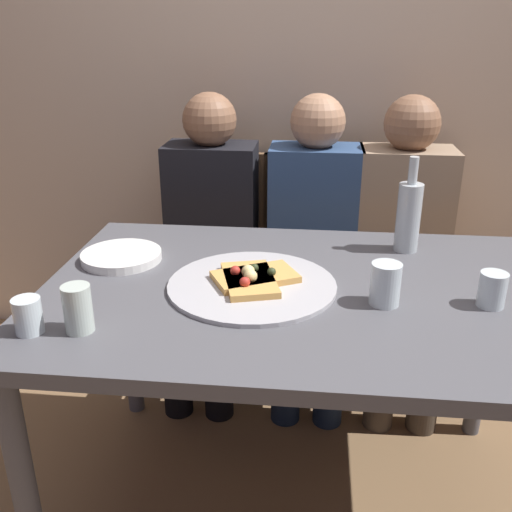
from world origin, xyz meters
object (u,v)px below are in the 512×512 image
object	(u,v)px
tumbler_far	(492,290)
guest_in_beanie	(313,235)
pizza_tray	(252,285)
pizza_slice_last	(249,279)
short_glass	(385,284)
chair_middle	(313,251)
guest_in_sweater	(209,231)
dining_table	(300,314)
chair_left	(216,247)
chair_right	(396,254)
plate_stack	(121,256)
tumbler_near	(28,316)
guest_by_wall	(404,238)
pizza_slice_extra	(254,276)
wine_glass	(78,309)
wine_bottle	(409,215)

from	to	relation	value
tumbler_far	guest_in_beanie	distance (m)	0.91
pizza_tray	pizza_slice_last	bearing A→B (deg)	-166.76
short_glass	chair_middle	size ratio (longest dim) A/B	0.12
chair_middle	guest_in_sweater	world-z (taller)	guest_in_sweater
dining_table	pizza_tray	size ratio (longest dim) A/B	3.07
pizza_slice_last	chair_left	bearing A→B (deg)	105.89
chair_right	guest_in_beanie	bearing A→B (deg)	23.43
tumbler_far	short_glass	bearing A→B (deg)	-176.43
tumbler_far	chair_left	world-z (taller)	chair_left
short_glass	plate_stack	size ratio (longest dim) A/B	0.46
plate_stack	chair_right	distance (m)	1.20
dining_table	pizza_tray	world-z (taller)	pizza_tray
tumbler_near	chair_left	size ratio (longest dim) A/B	0.09
guest_in_sweater	guest_by_wall	world-z (taller)	same
short_glass	plate_stack	distance (m)	0.78
pizza_slice_last	pizza_slice_extra	world-z (taller)	same
tumbler_near	wine_glass	size ratio (longest dim) A/B	0.75
pizza_tray	pizza_slice_extra	size ratio (longest dim) A/B	1.78
dining_table	guest_in_sweater	distance (m)	0.81
pizza_slice_last	chair_middle	world-z (taller)	chair_middle
pizza_slice_last	chair_middle	bearing A→B (deg)	79.34
wine_glass	plate_stack	distance (m)	0.42
tumbler_far	guest_in_beanie	size ratio (longest dim) A/B	0.08
guest_by_wall	guest_in_sweater	bearing A→B (deg)	0.00
pizza_tray	guest_in_sweater	size ratio (longest dim) A/B	0.39
dining_table	guest_in_sweater	bearing A→B (deg)	118.55
pizza_slice_extra	short_glass	distance (m)	0.35
wine_glass	wine_bottle	bearing A→B (deg)	36.12
chair_right	guest_in_sweater	world-z (taller)	guest_in_sweater
wine_bottle	pizza_slice_extra	bearing A→B (deg)	-145.96
pizza_tray	dining_table	bearing A→B (deg)	5.01
pizza_slice_last	tumbler_near	bearing A→B (deg)	-148.36
pizza_slice_extra	wine_glass	distance (m)	0.48
short_glass	tumbler_far	bearing A→B (deg)	3.57
tumbler_near	guest_by_wall	world-z (taller)	guest_by_wall
short_glass	guest_in_beanie	world-z (taller)	guest_in_beanie
pizza_slice_extra	tumbler_near	distance (m)	0.58
pizza_tray	wine_glass	bearing A→B (deg)	-143.37
chair_left	wine_bottle	bearing A→B (deg)	141.66
short_glass	guest_in_beanie	distance (m)	0.83
wine_bottle	guest_in_beanie	xyz separation A→B (m)	(-0.29, 0.41, -0.22)
pizza_slice_extra	guest_in_beanie	bearing A→B (deg)	77.59
wine_bottle	wine_glass	distance (m)	1.01
plate_stack	short_glass	bearing A→B (deg)	-15.31
wine_bottle	guest_in_sweater	world-z (taller)	guest_in_sweater
pizza_tray	chair_right	world-z (taller)	chair_right
pizza_slice_last	guest_in_beanie	xyz separation A→B (m)	(0.17, 0.73, -0.13)
pizza_slice_last	pizza_tray	bearing A→B (deg)	13.24
chair_left	plate_stack	bearing A→B (deg)	78.16
pizza_tray	wine_glass	world-z (taller)	wine_glass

